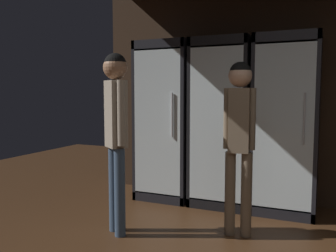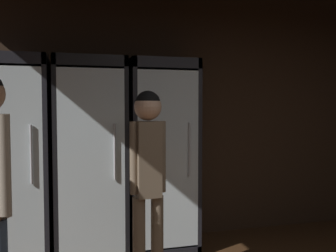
{
  "view_description": "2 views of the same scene",
  "coord_description": "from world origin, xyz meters",
  "px_view_note": "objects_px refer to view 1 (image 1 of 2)",
  "views": [
    {
      "loc": [
        -0.25,
        -1.35,
        1.29
      ],
      "look_at": [
        -2.03,
        2.68,
        0.89
      ],
      "focal_mm": 38.51,
      "sensor_mm": 36.0,
      "label": 1
    },
    {
      "loc": [
        -1.52,
        -0.86,
        1.45
      ],
      "look_at": [
        -0.58,
        2.63,
        1.25
      ],
      "focal_mm": 39.03,
      "sensor_mm": 36.0,
      "label": 2
    }
  ],
  "objects_px": {
    "cooler_far_left": "(169,122)",
    "shopper_near": "(239,128)",
    "cooler_center": "(286,127)",
    "shopper_far": "(116,120)",
    "cooler_left": "(224,125)"
  },
  "relations": [
    {
      "from": "cooler_far_left",
      "to": "shopper_near",
      "type": "xyz_separation_m",
      "value": [
        1.08,
        -0.9,
        0.05
      ]
    },
    {
      "from": "cooler_center",
      "to": "shopper_near",
      "type": "bearing_deg",
      "value": -109.09
    },
    {
      "from": "cooler_far_left",
      "to": "shopper_far",
      "type": "height_order",
      "value": "cooler_far_left"
    },
    {
      "from": "cooler_left",
      "to": "shopper_near",
      "type": "relative_size",
      "value": 1.21
    },
    {
      "from": "cooler_far_left",
      "to": "cooler_left",
      "type": "xyz_separation_m",
      "value": [
        0.7,
        0.0,
        -0.01
      ]
    },
    {
      "from": "cooler_center",
      "to": "shopper_near",
      "type": "distance_m",
      "value": 0.96
    },
    {
      "from": "cooler_left",
      "to": "shopper_near",
      "type": "bearing_deg",
      "value": -67.02
    },
    {
      "from": "cooler_left",
      "to": "shopper_near",
      "type": "xyz_separation_m",
      "value": [
        0.38,
        -0.9,
        0.06
      ]
    },
    {
      "from": "cooler_center",
      "to": "cooler_far_left",
      "type": "bearing_deg",
      "value": -179.94
    },
    {
      "from": "cooler_center",
      "to": "shopper_far",
      "type": "height_order",
      "value": "cooler_center"
    },
    {
      "from": "cooler_left",
      "to": "cooler_center",
      "type": "relative_size",
      "value": 1.0
    },
    {
      "from": "cooler_far_left",
      "to": "cooler_left",
      "type": "distance_m",
      "value": 0.7
    },
    {
      "from": "cooler_left",
      "to": "cooler_center",
      "type": "bearing_deg",
      "value": 0.07
    },
    {
      "from": "shopper_far",
      "to": "cooler_left",
      "type": "bearing_deg",
      "value": 63.7
    },
    {
      "from": "cooler_far_left",
      "to": "shopper_near",
      "type": "bearing_deg",
      "value": -39.93
    }
  ]
}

